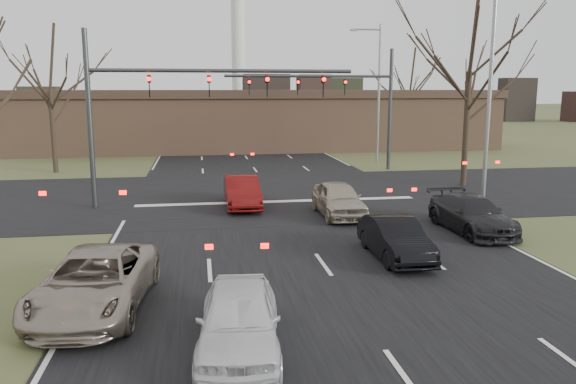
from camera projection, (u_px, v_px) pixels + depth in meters
name	position (u px, v px, depth m)	size (l,w,h in m)	color
ground	(349.00, 300.00, 14.49)	(360.00, 360.00, 0.00)	#454E29
road_main	(227.00, 131.00, 72.76)	(14.00, 300.00, 0.02)	black
road_cross	(273.00, 194.00, 29.05)	(200.00, 14.00, 0.02)	black
building	(261.00, 119.00, 51.22)	(42.40, 10.40, 5.30)	#8C664B
mast_arm_near	(163.00, 96.00, 25.38)	(12.12, 0.24, 8.00)	#383A3D
mast_arm_far	(349.00, 95.00, 36.88)	(11.12, 0.24, 8.00)	#383A3D
streetlight_right_near	(486.00, 84.00, 24.56)	(2.34, 0.25, 10.00)	gray
streetlight_right_far	(377.00, 86.00, 41.15)	(2.34, 0.25, 10.00)	gray
tree_right_near	(472.00, 23.00, 30.13)	(6.90, 6.90, 11.50)	black
tree_left_far	(48.00, 57.00, 35.42)	(5.70, 5.70, 9.50)	black
tree_right_far	(411.00, 71.00, 49.55)	(5.40, 5.40, 9.00)	black
car_silver_suv	(95.00, 281.00, 13.77)	(2.41, 5.23, 1.45)	gray
car_white_sedan	(239.00, 319.00, 11.55)	(1.67, 4.14, 1.41)	silver
car_black_hatch	(395.00, 238.00, 18.00)	(1.39, 4.00, 1.32)	black
car_charcoal_sedan	(472.00, 214.00, 21.38)	(1.91, 4.69, 1.36)	black
car_red_ahead	(242.00, 192.00, 25.83)	(1.51, 4.33, 1.43)	#5E0D0D
car_silver_ahead	(338.00, 199.00, 24.03)	(1.74, 4.33, 1.47)	#A79D87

